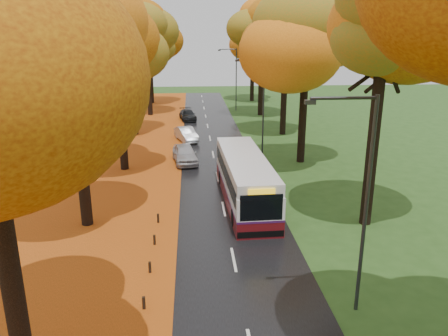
{
  "coord_description": "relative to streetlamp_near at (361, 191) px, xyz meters",
  "views": [
    {
      "loc": [
        -1.78,
        -5.62,
        9.88
      ],
      "look_at": [
        0.0,
        17.82,
        2.6
      ],
      "focal_mm": 35.0,
      "sensor_mm": 36.0,
      "label": 1
    }
  ],
  "objects": [
    {
      "name": "car_white",
      "position": [
        -6.3,
        19.76,
        -3.95
      ],
      "size": [
        2.3,
        4.44,
        1.44
      ],
      "primitive_type": "imported",
      "rotation": [
        0.0,
        0.0,
        0.14
      ],
      "color": "#B9B9BE",
      "rests_on": "road"
    },
    {
      "name": "bus",
      "position": [
        -2.58,
        11.2,
        -3.21
      ],
      "size": [
        2.78,
        10.71,
        2.8
      ],
      "rotation": [
        0.0,
        0.0,
        0.03
      ],
      "color": "#5C0E13",
      "rests_on": "road"
    },
    {
      "name": "leaf_verge",
      "position": [
        -12.95,
        17.0,
        -4.7
      ],
      "size": [
        12.0,
        90.0,
        0.02
      ],
      "primitive_type": "cube",
      "color": "#7C370B",
      "rests_on": "ground"
    },
    {
      "name": "streetlamp_far",
      "position": [
        0.0,
        44.0,
        0.0
      ],
      "size": [
        2.45,
        0.18,
        8.0
      ],
      "color": "#333538",
      "rests_on": "ground"
    },
    {
      "name": "centre_line",
      "position": [
        -3.95,
        17.0,
        -4.67
      ],
      "size": [
        0.12,
        90.0,
        0.01
      ],
      "primitive_type": "cube",
      "color": "silver",
      "rests_on": "road"
    },
    {
      "name": "streetlamp_mid",
      "position": [
        0.0,
        22.0,
        0.0
      ],
      "size": [
        2.45,
        0.18,
        8.0
      ],
      "color": "#333538",
      "rests_on": "ground"
    },
    {
      "name": "car_silver",
      "position": [
        -6.24,
        27.09,
        -4.03
      ],
      "size": [
        2.5,
        4.16,
        1.3
      ],
      "primitive_type": "imported",
      "rotation": [
        0.0,
        0.0,
        0.31
      ],
      "color": "#919498",
      "rests_on": "road"
    },
    {
      "name": "leaf_drift",
      "position": [
        -7.0,
        17.0,
        -4.67
      ],
      "size": [
        0.9,
        90.0,
        0.01
      ],
      "primitive_type": "cube",
      "color": "#D95A16",
      "rests_on": "road"
    },
    {
      "name": "trees_right",
      "position": [
        3.24,
        18.91,
        4.98
      ],
      "size": [
        9.3,
        74.2,
        13.96
      ],
      "color": "black",
      "rests_on": "ground"
    },
    {
      "name": "road",
      "position": [
        -3.95,
        17.0,
        -4.69
      ],
      "size": [
        6.5,
        90.0,
        0.04
      ],
      "primitive_type": "cube",
      "color": "black",
      "rests_on": "ground"
    },
    {
      "name": "car_dark",
      "position": [
        -6.14,
        37.64,
        -4.08
      ],
      "size": [
        2.26,
        4.32,
        1.19
      ],
      "primitive_type": "imported",
      "rotation": [
        0.0,
        0.0,
        0.15
      ],
      "color": "black",
      "rests_on": "road"
    },
    {
      "name": "trees_left",
      "position": [
        -11.13,
        19.06,
        4.82
      ],
      "size": [
        9.2,
        74.0,
        13.88
      ],
      "color": "black",
      "rests_on": "ground"
    },
    {
      "name": "streetlamp_near",
      "position": [
        0.0,
        0.0,
        0.0
      ],
      "size": [
        2.45,
        0.18,
        8.0
      ],
      "color": "#333538",
      "rests_on": "ground"
    }
  ]
}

